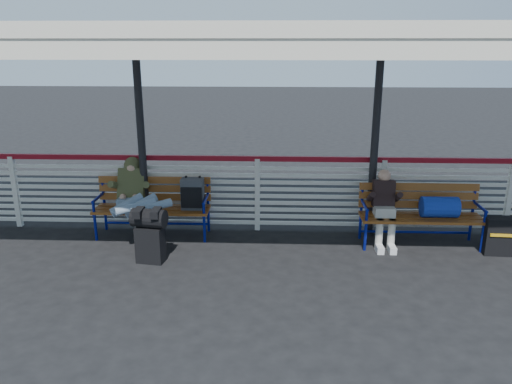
{
  "coord_description": "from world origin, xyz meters",
  "views": [
    {
      "loc": [
        0.3,
        -5.82,
        2.96
      ],
      "look_at": [
        0.02,
        1.0,
        0.92
      ],
      "focal_mm": 35.0,
      "sensor_mm": 36.0,
      "label": 1
    }
  ],
  "objects_px": {
    "luggage_stack": "(150,233)",
    "suitcase_side": "(498,236)",
    "bench_left": "(167,199)",
    "traveler_man": "(137,200)",
    "companion_person": "(384,207)",
    "bench_right": "(428,208)"
  },
  "relations": [
    {
      "from": "luggage_stack",
      "to": "bench_left",
      "type": "height_order",
      "value": "bench_left"
    },
    {
      "from": "traveler_man",
      "to": "companion_person",
      "type": "height_order",
      "value": "traveler_man"
    },
    {
      "from": "luggage_stack",
      "to": "bench_left",
      "type": "xyz_separation_m",
      "value": [
        0.03,
        1.03,
        0.18
      ]
    },
    {
      "from": "luggage_stack",
      "to": "companion_person",
      "type": "distance_m",
      "value": 3.46
    },
    {
      "from": "suitcase_side",
      "to": "bench_right",
      "type": "bearing_deg",
      "value": 164.39
    },
    {
      "from": "bench_left",
      "to": "companion_person",
      "type": "relative_size",
      "value": 1.57
    },
    {
      "from": "bench_left",
      "to": "bench_right",
      "type": "bearing_deg",
      "value": -3.36
    },
    {
      "from": "luggage_stack",
      "to": "traveler_man",
      "type": "height_order",
      "value": "traveler_man"
    },
    {
      "from": "bench_left",
      "to": "bench_right",
      "type": "height_order",
      "value": "bench_left"
    },
    {
      "from": "bench_left",
      "to": "companion_person",
      "type": "height_order",
      "value": "companion_person"
    },
    {
      "from": "luggage_stack",
      "to": "companion_person",
      "type": "xyz_separation_m",
      "value": [
        3.37,
        0.78,
        0.17
      ]
    },
    {
      "from": "luggage_stack",
      "to": "suitcase_side",
      "type": "height_order",
      "value": "luggage_stack"
    },
    {
      "from": "suitcase_side",
      "to": "companion_person",
      "type": "bearing_deg",
      "value": 172.21
    },
    {
      "from": "companion_person",
      "to": "luggage_stack",
      "type": "bearing_deg",
      "value": -167.0
    },
    {
      "from": "traveler_man",
      "to": "suitcase_side",
      "type": "height_order",
      "value": "traveler_man"
    },
    {
      "from": "luggage_stack",
      "to": "bench_right",
      "type": "relative_size",
      "value": 0.43
    },
    {
      "from": "luggage_stack",
      "to": "bench_left",
      "type": "relative_size",
      "value": 0.43
    },
    {
      "from": "bench_left",
      "to": "traveler_man",
      "type": "height_order",
      "value": "traveler_man"
    },
    {
      "from": "traveler_man",
      "to": "suitcase_side",
      "type": "relative_size",
      "value": 2.89
    },
    {
      "from": "luggage_stack",
      "to": "suitcase_side",
      "type": "bearing_deg",
      "value": 15.2
    },
    {
      "from": "bench_right",
      "to": "traveler_man",
      "type": "height_order",
      "value": "traveler_man"
    },
    {
      "from": "traveler_man",
      "to": "companion_person",
      "type": "distance_m",
      "value": 3.72
    }
  ]
}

